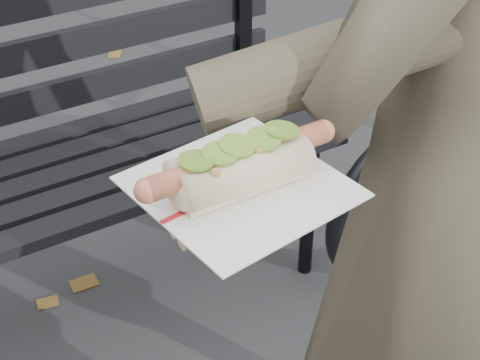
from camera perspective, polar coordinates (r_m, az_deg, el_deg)
name	(u,v)px	position (r m, az deg, el deg)	size (l,w,h in m)	color
park_bench	(26,150)	(1.85, -16.25, 2.22)	(1.50, 0.44, 0.88)	black
person	(438,190)	(1.18, 15.14, -0.79)	(0.60, 0.40, 1.66)	#4B4332
held_hotdog	(360,72)	(0.87, 9.27, 8.26)	(0.64, 0.32, 0.20)	#4B4332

